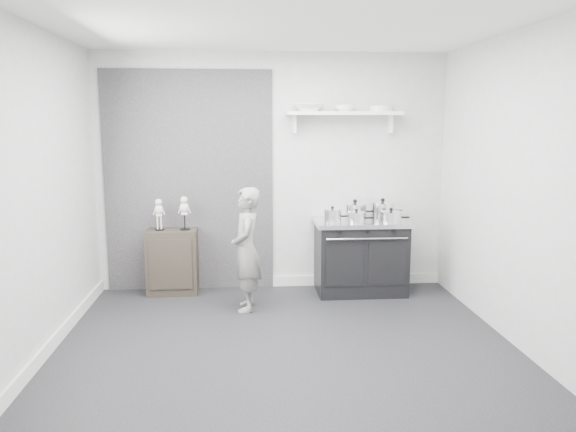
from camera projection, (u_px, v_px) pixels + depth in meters
name	position (u px, v px, depth m)	size (l,w,h in m)	color
ground	(284.00, 345.00, 4.90)	(4.00, 4.00, 0.00)	black
room_shell	(272.00, 156.00, 4.77)	(4.02, 3.62, 2.71)	#AAAAA8
wall_shelf	(344.00, 114.00, 6.28)	(1.30, 0.26, 0.24)	white
stove	(360.00, 256.00, 6.36)	(1.04, 0.65, 0.84)	black
side_cabinet	(173.00, 262.00, 6.33)	(0.56, 0.33, 0.73)	black
child	(246.00, 249.00, 5.73)	(0.46, 0.31, 1.27)	slate
pot_front_left	(332.00, 216.00, 6.15)	(0.29, 0.20, 0.18)	white
pot_back_left	(355.00, 211.00, 6.38)	(0.35, 0.27, 0.22)	white
pot_back_right	(383.00, 210.00, 6.43)	(0.36, 0.28, 0.23)	white
pot_front_right	(391.00, 217.00, 6.13)	(0.33, 0.24, 0.17)	white
pot_front_center	(356.00, 217.00, 6.10)	(0.28, 0.19, 0.16)	white
skeleton_full	(159.00, 212.00, 6.23)	(0.11, 0.07, 0.40)	beige
skeleton_torso	(184.00, 211.00, 6.25)	(0.12, 0.08, 0.44)	beige
bowl_large	(308.00, 108.00, 6.23)	(0.33, 0.33, 0.08)	white
bowl_small	(345.00, 108.00, 6.26)	(0.22, 0.22, 0.07)	white
plate_stack	(381.00, 109.00, 6.30)	(0.26, 0.26, 0.06)	silver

